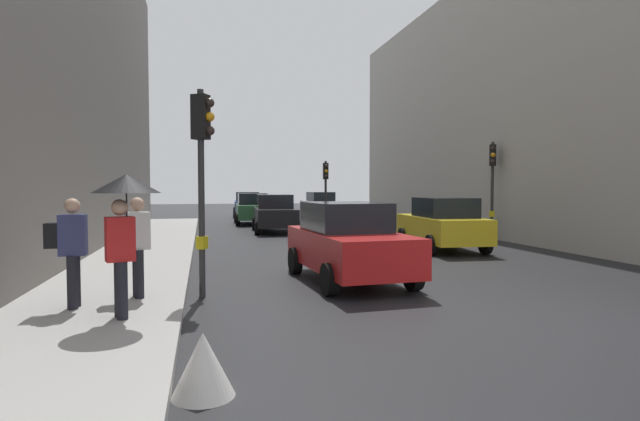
{
  "coord_description": "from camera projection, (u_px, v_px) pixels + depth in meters",
  "views": [
    {
      "loc": [
        -5.55,
        -7.18,
        2.11
      ],
      "look_at": [
        -2.49,
        6.4,
        1.48
      ],
      "focal_mm": 29.09,
      "sensor_mm": 36.0,
      "label": 1
    }
  ],
  "objects": [
    {
      "name": "car_blue_van",
      "position": [
        247.0,
        205.0,
        36.91
      ],
      "size": [
        2.2,
        4.29,
        1.76
      ],
      "color": "navy",
      "rests_on": "ground"
    },
    {
      "name": "warning_sign_triangle",
      "position": [
        203.0,
        365.0,
        5.2
      ],
      "size": [
        0.64,
        0.64,
        0.65
      ],
      "primitive_type": "cone",
      "color": "silver",
      "rests_on": "ground"
    },
    {
      "name": "building_facade_right",
      "position": [
        592.0,
        110.0,
        23.72
      ],
      "size": [
        12.0,
        28.58,
        11.32
      ],
      "primitive_type": "cube",
      "color": "#B2ADA3",
      "rests_on": "ground"
    },
    {
      "name": "car_white_compact",
      "position": [
        320.0,
        204.0,
        37.66
      ],
      "size": [
        2.28,
        4.33,
        1.76
      ],
      "color": "silver",
      "rests_on": "ground"
    },
    {
      "name": "sidewalk_kerb",
      "position": [
        129.0,
        271.0,
        12.55
      ],
      "size": [
        2.86,
        40.0,
        0.16
      ],
      "primitive_type": "cube",
      "color": "#A8A5A0",
      "rests_on": "ground"
    },
    {
      "name": "traffic_light_mid_street",
      "position": [
        492.0,
        173.0,
        20.38
      ],
      "size": [
        0.35,
        0.45,
        3.89
      ],
      "color": "#2D2D2D",
      "rests_on": "ground"
    },
    {
      "name": "pedestrian_with_black_backpack",
      "position": [
        135.0,
        241.0,
        9.1
      ],
      "size": [
        0.65,
        0.43,
        1.77
      ],
      "color": "black",
      "rests_on": "sidewalk_kerb"
    },
    {
      "name": "pedestrian_with_grey_backpack",
      "position": [
        70.0,
        246.0,
        8.3
      ],
      "size": [
        0.6,
        0.36,
        1.77
      ],
      "color": "black",
      "rests_on": "sidewalk_kerb"
    },
    {
      "name": "car_yellow_taxi",
      "position": [
        442.0,
        224.0,
        17.4
      ],
      "size": [
        2.2,
        4.29,
        1.76
      ],
      "color": "yellow",
      "rests_on": "ground"
    },
    {
      "name": "ground_plane",
      "position": [
        558.0,
        318.0,
        8.31
      ],
      "size": [
        120.0,
        120.0,
        0.0
      ],
      "primitive_type": "plane",
      "color": "black"
    },
    {
      "name": "car_red_sedan",
      "position": [
        348.0,
        242.0,
        11.61
      ],
      "size": [
        2.26,
        4.32,
        1.76
      ],
      "color": "red",
      "rests_on": "ground"
    },
    {
      "name": "traffic_light_far_median",
      "position": [
        326.0,
        182.0,
        26.56
      ],
      "size": [
        0.25,
        0.43,
        3.45
      ],
      "color": "#2D2D2D",
      "rests_on": "ground"
    },
    {
      "name": "traffic_light_near_right",
      "position": [
        202.0,
        155.0,
        9.8
      ],
      "size": [
        0.45,
        0.35,
        3.95
      ],
      "color": "#2D2D2D",
      "rests_on": "ground"
    },
    {
      "name": "car_dark_suv",
      "position": [
        275.0,
        213.0,
        24.44
      ],
      "size": [
        2.18,
        4.28,
        1.76
      ],
      "color": "black",
      "rests_on": "ground"
    },
    {
      "name": "car_green_estate",
      "position": [
        253.0,
        209.0,
        29.75
      ],
      "size": [
        2.11,
        4.25,
        1.76
      ],
      "color": "#2D6038",
      "rests_on": "ground"
    },
    {
      "name": "pedestrian_with_umbrella",
      "position": [
        124.0,
        205.0,
        7.67
      ],
      "size": [
        1.0,
        1.0,
        2.14
      ],
      "color": "black",
      "rests_on": "sidewalk_kerb"
    }
  ]
}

